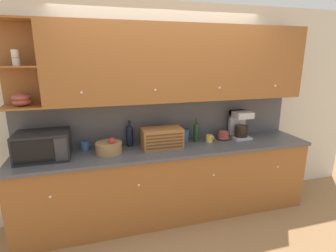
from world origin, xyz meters
TOP-DOWN VIEW (x-y plane):
  - ground_plane at (0.00, 0.00)m, footprint 24.00×24.00m
  - wall_back at (0.00, 0.03)m, footprint 5.94×0.06m
  - counter_unit at (0.00, -0.30)m, footprint 3.56×0.62m
  - backsplash_panel at (0.00, -0.01)m, footprint 3.54×0.01m
  - upper_cabinets at (0.17, -0.16)m, footprint 3.54×0.34m
  - microwave at (-1.40, -0.26)m, footprint 0.54×0.38m
  - mug_blue_second at (-0.98, -0.10)m, footprint 0.10×0.09m
  - fruit_basket at (-0.72, -0.28)m, footprint 0.29×0.29m
  - second_wine_bottle at (-0.45, -0.09)m, footprint 0.08×0.08m
  - bread_box at (-0.09, -0.27)m, footprint 0.48×0.27m
  - storage_canister at (0.24, -0.12)m, footprint 0.12×0.12m
  - wine_bottle at (0.39, -0.16)m, footprint 0.07×0.07m
  - mug at (0.55, -0.24)m, footprint 0.10×0.08m
  - bowl_stack_on_counter at (0.77, -0.18)m, footprint 0.17×0.17m
  - coffee_maker at (1.01, -0.17)m, footprint 0.23×0.25m

SIDE VIEW (x-z plane):
  - ground_plane at x=0.00m, z-range 0.00..0.00m
  - counter_unit at x=0.00m, z-range 0.00..0.91m
  - mug at x=0.55m, z-range 0.91..1.00m
  - mug_blue_second at x=-0.98m, z-range 0.91..1.01m
  - bowl_stack_on_counter at x=0.77m, z-range 0.91..1.03m
  - fruit_basket at x=-0.72m, z-range 0.88..1.07m
  - storage_canister at x=0.24m, z-range 0.91..1.08m
  - bread_box at x=-0.09m, z-range 0.91..1.15m
  - wine_bottle at x=0.39m, z-range 0.90..1.20m
  - second_wine_bottle at x=-0.45m, z-range 0.90..1.21m
  - microwave at x=-1.40m, z-range 0.91..1.20m
  - coffee_maker at x=1.01m, z-range 0.91..1.28m
  - backsplash_panel at x=0.00m, z-range 0.91..1.46m
  - wall_back at x=0.00m, z-range 0.00..2.60m
  - upper_cabinets at x=0.17m, z-range 1.45..2.33m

